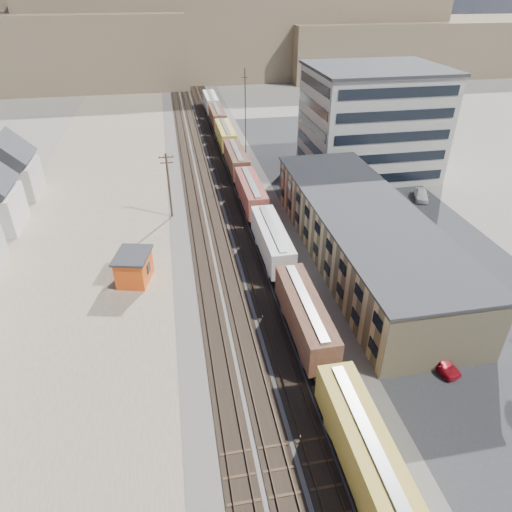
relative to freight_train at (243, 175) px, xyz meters
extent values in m
plane|color=#6B6356|center=(-3.80, -49.94, -2.79)|extent=(300.00, 300.00, 0.00)
cube|color=#4C4742|center=(-3.80, 0.06, -2.76)|extent=(18.00, 200.00, 0.06)
cube|color=#756850|center=(-23.80, -9.94, -2.78)|extent=(24.00, 180.00, 0.03)
cube|color=#232326|center=(18.20, -14.94, -2.77)|extent=(26.00, 120.00, 0.04)
cube|color=black|center=(-8.80, 0.06, -2.69)|extent=(2.60, 200.00, 0.08)
cube|color=#38281E|center=(-9.52, 0.06, -2.57)|extent=(0.08, 200.00, 0.16)
cube|color=#38281E|center=(-8.08, 0.06, -2.57)|extent=(0.08, 200.00, 0.16)
cube|color=black|center=(-5.80, 0.06, -2.69)|extent=(2.60, 200.00, 0.08)
cube|color=#38281E|center=(-6.52, 0.06, -2.57)|extent=(0.08, 200.00, 0.16)
cube|color=#38281E|center=(-5.08, 0.06, -2.57)|extent=(0.08, 200.00, 0.16)
cube|color=black|center=(-2.80, 0.06, -2.69)|extent=(2.60, 200.00, 0.08)
cube|color=#38281E|center=(-3.52, 0.06, -2.57)|extent=(0.08, 200.00, 0.16)
cube|color=#38281E|center=(-2.08, 0.06, -2.57)|extent=(0.08, 200.00, 0.16)
cube|color=black|center=(0.00, 0.06, -2.69)|extent=(2.60, 200.00, 0.08)
cube|color=#38281E|center=(-0.72, 0.06, -2.57)|extent=(0.08, 200.00, 0.16)
cube|color=#38281E|center=(0.72, 0.06, -2.57)|extent=(0.08, 200.00, 0.16)
cube|color=black|center=(0.00, -48.12, -2.04)|extent=(2.20, 2.20, 0.90)
cube|color=gold|center=(0.00, -53.20, 0.11)|extent=(3.00, 13.34, 3.40)
cube|color=#B7B7B2|center=(0.00, -53.20, 1.89)|extent=(0.90, 12.32, 0.16)
cube|color=black|center=(0.00, -43.07, -2.04)|extent=(2.20, 2.20, 0.90)
cube|color=black|center=(0.00, -32.92, -2.04)|extent=(2.20, 2.20, 0.90)
cube|color=#46281E|center=(0.00, -38.00, 0.11)|extent=(3.00, 13.34, 3.40)
cube|color=#B7B7B2|center=(0.00, -38.00, 1.89)|extent=(0.90, 12.33, 0.16)
cube|color=black|center=(0.00, -27.87, -2.04)|extent=(2.20, 2.20, 0.90)
cube|color=black|center=(0.00, -17.72, -2.04)|extent=(2.20, 2.20, 0.90)
cube|color=beige|center=(0.00, -22.80, 0.11)|extent=(3.00, 13.34, 3.40)
cube|color=#B7B7B2|center=(0.00, -22.80, 1.89)|extent=(0.90, 12.32, 0.16)
cube|color=black|center=(0.00, -12.67, -2.04)|extent=(2.20, 2.20, 0.90)
cube|color=black|center=(0.00, -2.52, -2.04)|extent=(2.20, 2.20, 0.90)
cube|color=maroon|center=(0.00, -7.60, 0.11)|extent=(3.00, 13.34, 3.40)
cube|color=#B7B7B2|center=(0.00, -7.60, 1.89)|extent=(0.90, 12.33, 0.16)
cube|color=black|center=(0.00, 2.53, -2.04)|extent=(2.20, 2.20, 0.90)
cube|color=black|center=(0.00, 12.68, -2.04)|extent=(2.20, 2.20, 0.90)
cube|color=#46281E|center=(0.00, 7.60, 0.11)|extent=(3.00, 13.34, 3.40)
cube|color=#B7B7B2|center=(0.00, 7.60, 1.89)|extent=(0.90, 12.33, 0.16)
cube|color=black|center=(0.00, 17.73, -2.04)|extent=(2.20, 2.20, 0.90)
cube|color=black|center=(0.00, 27.88, -2.04)|extent=(2.20, 2.20, 0.90)
cube|color=gold|center=(0.00, 22.80, 0.11)|extent=(3.00, 13.34, 3.40)
cube|color=#B7B7B2|center=(0.00, 22.80, 1.89)|extent=(0.90, 12.32, 0.16)
cube|color=black|center=(0.00, 32.93, -2.04)|extent=(2.20, 2.20, 0.90)
cube|color=black|center=(0.00, 43.08, -2.04)|extent=(2.20, 2.20, 0.90)
cube|color=#46281E|center=(0.00, 38.00, 0.11)|extent=(3.00, 13.34, 3.40)
cube|color=#B7B7B2|center=(0.00, 38.00, 1.89)|extent=(0.90, 12.32, 0.16)
cube|color=black|center=(0.00, 48.13, -2.04)|extent=(2.20, 2.20, 0.90)
cube|color=black|center=(0.00, 58.28, -2.04)|extent=(2.20, 2.20, 0.90)
cube|color=beige|center=(0.00, 53.20, 0.11)|extent=(3.00, 13.34, 3.40)
cube|color=#B7B7B2|center=(0.00, 53.20, 1.89)|extent=(0.90, 12.32, 0.16)
cube|color=tan|center=(11.20, -24.94, 0.71)|extent=(12.00, 40.00, 7.00)
cube|color=#2D2D30|center=(11.20, -24.94, 4.31)|extent=(12.40, 40.40, 0.30)
cube|color=black|center=(5.15, -24.94, -0.59)|extent=(0.12, 36.00, 1.20)
cube|color=black|center=(5.15, -24.94, 2.41)|extent=(0.12, 36.00, 1.20)
cube|color=#9E998E|center=(24.20, 5.06, 6.21)|extent=(22.00, 18.00, 18.00)
cube|color=#2D2D30|center=(24.20, 5.06, 15.41)|extent=(22.60, 18.60, 0.50)
cube|color=black|center=(13.15, 5.06, 6.21)|extent=(0.12, 16.00, 16.00)
cube|color=black|center=(24.20, -3.99, 6.21)|extent=(20.00, 0.12, 16.00)
cylinder|color=#382619|center=(-12.30, -7.94, 2.21)|extent=(0.32, 0.32, 10.00)
cube|color=#382619|center=(-12.30, -7.94, 6.61)|extent=(2.20, 0.14, 0.14)
cube|color=#382619|center=(-12.30, -7.94, 5.81)|extent=(1.90, 0.14, 0.14)
cylinder|color=black|center=(-11.70, -7.94, 6.76)|extent=(0.08, 0.08, 0.22)
cylinder|color=black|center=(2.20, 10.06, 6.21)|extent=(0.16, 0.16, 18.00)
cube|color=black|center=(2.20, 10.06, 13.71)|extent=(1.20, 0.08, 0.08)
cube|color=#9E998E|center=(-37.80, 5.06, -0.04)|extent=(8.00, 8.00, 5.50)
cube|color=#2D2D30|center=(-37.80, 5.06, 3.61)|extent=(8.15, 8.16, 8.15)
cube|color=brown|center=(16.20, 110.06, 11.21)|extent=(140.00, 45.00, 28.00)
cube|color=brown|center=(86.20, 100.06, 6.21)|extent=(110.00, 38.00, 18.00)
cube|color=brown|center=(-13.80, 130.06, 13.21)|extent=(200.00, 60.00, 32.00)
cube|color=#DF4F15|center=(-17.16, -24.43, -1.09)|extent=(4.38, 5.22, 3.41)
cube|color=#2D2D30|center=(-17.16, -24.43, 0.73)|extent=(4.93, 5.77, 0.28)
cube|color=black|center=(-15.45, -24.84, -0.98)|extent=(0.38, 1.13, 1.14)
imported|color=#A60F1C|center=(11.40, -44.56, -2.09)|extent=(2.60, 4.39, 1.40)
imported|color=navy|center=(20.95, 5.06, -2.09)|extent=(5.02, 5.38, 1.40)
imported|color=silver|center=(28.10, -9.24, -1.97)|extent=(3.69, 5.22, 1.65)
camera|label=1|loc=(-11.30, -71.79, 28.63)|focal=32.00mm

